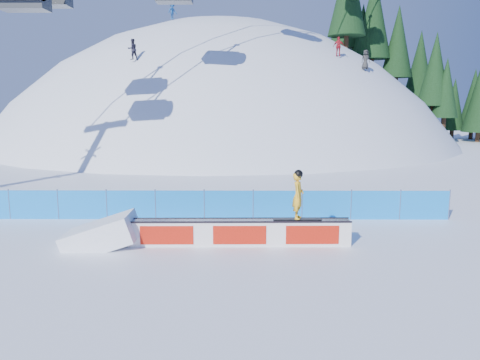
{
  "coord_description": "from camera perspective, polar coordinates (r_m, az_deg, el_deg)",
  "views": [
    {
      "loc": [
        2.57,
        -14.16,
        4.81
      ],
      "look_at": [
        2.47,
        3.21,
        1.86
      ],
      "focal_mm": 35.0,
      "sensor_mm": 36.0,
      "label": 1
    }
  ],
  "objects": [
    {
      "name": "snow_ramp",
      "position": [
        16.56,
        -16.49,
        -7.65
      ],
      "size": [
        2.51,
        1.59,
        1.55
      ],
      "primitive_type": null,
      "rotation": [
        0.0,
        -0.31,
        0.01
      ],
      "color": "white",
      "rests_on": "ground"
    },
    {
      "name": "safety_fence",
      "position": [
        19.3,
        -7.34,
        -3.03
      ],
      "size": [
        22.05,
        0.05,
        1.3
      ],
      "color": "#0D7BE1",
      "rests_on": "ground"
    },
    {
      "name": "rail_box",
      "position": [
        15.8,
        -0.05,
        -6.41
      ],
      "size": [
        7.44,
        0.62,
        0.89
      ],
      "rotation": [
        0.0,
        0.0,
        0.01
      ],
      "color": "white",
      "rests_on": "ground"
    },
    {
      "name": "distant_skiers",
      "position": [
        44.35,
        -0.56,
        17.1
      ],
      "size": [
        20.63,
        12.52,
        7.16
      ],
      "color": "black",
      "rests_on": "ground"
    },
    {
      "name": "snow_hill",
      "position": [
        60.67,
        -2.18,
        -12.45
      ],
      "size": [
        64.0,
        64.0,
        64.0
      ],
      "color": "white",
      "rests_on": "ground"
    },
    {
      "name": "snowboarder",
      "position": [
        15.63,
        7.09,
        -1.84
      ],
      "size": [
        1.61,
        0.63,
        1.68
      ],
      "rotation": [
        0.0,
        0.0,
        1.37
      ],
      "color": "black",
      "rests_on": "rail_box"
    },
    {
      "name": "ground",
      "position": [
        15.17,
        -9.55,
        -8.98
      ],
      "size": [
        160.0,
        160.0,
        0.0
      ],
      "primitive_type": "plane",
      "color": "white",
      "rests_on": "ground"
    },
    {
      "name": "treeline",
      "position": [
        59.83,
        20.66,
        14.21
      ],
      "size": [
        21.71,
        12.0,
        20.57
      ],
      "color": "#342014",
      "rests_on": "ground"
    }
  ]
}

